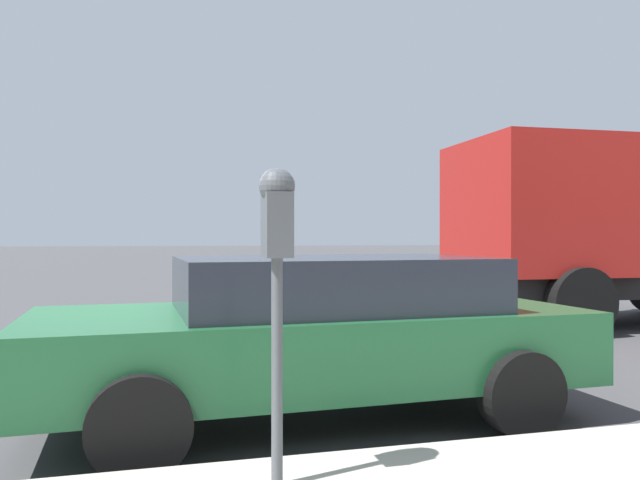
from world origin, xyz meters
name	(u,v)px	position (x,y,z in m)	size (l,w,h in m)	color
ground_plane	(143,400)	(0.00, 0.00, 0.00)	(220.00, 220.00, 0.00)	#424244
parking_meter	(277,243)	(-2.63, -0.72, 1.44)	(0.21, 0.19, 1.66)	#4C5156
car_green	(316,330)	(-0.93, -1.37, 0.71)	(2.16, 4.42, 1.31)	#1E5B33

